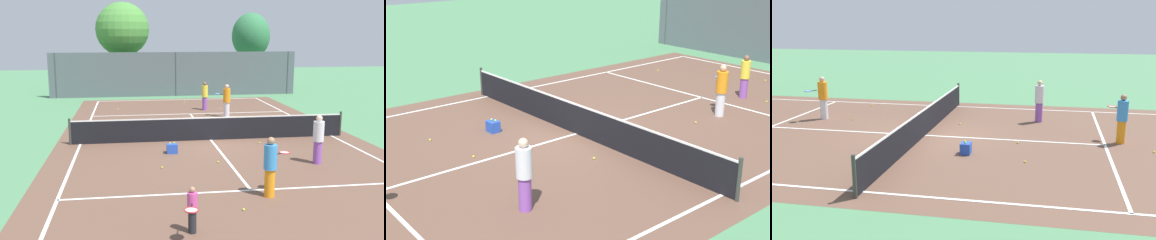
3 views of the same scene
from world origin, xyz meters
TOP-DOWN VIEW (x-y plane):
  - ground_plane at (0.00, 0.00)m, footprint 80.00×80.00m
  - court_surface at (0.00, 0.00)m, footprint 13.00×25.00m
  - tennis_net at (0.00, 0.00)m, footprint 11.90×0.10m
  - player_0 at (1.80, 5.03)m, footprint 0.85×0.85m
  - player_2 at (3.07, -4.04)m, footprint 0.37×0.37m
  - player_4 at (1.05, 7.62)m, footprint 0.36×0.36m
  - ball_crate at (-1.87, -1.92)m, footprint 0.41×0.32m
  - tennis_ball_0 at (-4.12, 8.46)m, footprint 0.07×0.07m
  - tennis_ball_2 at (1.80, 3.73)m, footprint 0.07×0.07m
  - tennis_ball_3 at (0.20, 10.65)m, footprint 0.07×0.07m
  - tennis_ball_5 at (2.01, 1.18)m, footprint 0.07×0.07m
  - tennis_ball_6 at (1.90, -0.93)m, footprint 0.07×0.07m
  - tennis_ball_7 at (2.00, 7.76)m, footprint 0.07×0.07m
  - tennis_ball_8 at (-2.40, -3.84)m, footprint 0.07×0.07m
  - tennis_ball_9 at (-0.38, -3.46)m, footprint 0.07×0.07m

SIDE VIEW (x-z plane):
  - ground_plane at x=0.00m, z-range 0.00..0.00m
  - court_surface at x=0.00m, z-range 0.00..0.01m
  - tennis_ball_0 at x=-4.12m, z-range 0.00..0.07m
  - tennis_ball_2 at x=1.80m, z-range 0.00..0.07m
  - tennis_ball_3 at x=0.20m, z-range 0.00..0.07m
  - tennis_ball_5 at x=2.01m, z-range 0.00..0.07m
  - tennis_ball_6 at x=1.90m, z-range 0.00..0.07m
  - tennis_ball_7 at x=2.00m, z-range 0.00..0.07m
  - tennis_ball_8 at x=-2.40m, z-range 0.00..0.07m
  - tennis_ball_9 at x=-0.38m, z-range 0.00..0.07m
  - ball_crate at x=-1.87m, z-range -0.03..0.40m
  - tennis_net at x=0.00m, z-range -0.04..1.06m
  - player_4 at x=1.05m, z-range 0.02..1.71m
  - player_2 at x=3.07m, z-range 0.02..1.76m
  - player_0 at x=1.80m, z-range 0.03..1.85m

